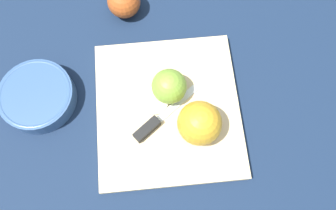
# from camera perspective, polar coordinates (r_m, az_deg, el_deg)

# --- Properties ---
(ground_plane) EXTENTS (4.00, 4.00, 0.00)m
(ground_plane) POSITION_cam_1_polar(r_m,az_deg,el_deg) (0.69, 0.00, -1.07)
(ground_plane) COLOR #14233D
(cutting_board) EXTENTS (0.36, 0.34, 0.02)m
(cutting_board) POSITION_cam_1_polar(r_m,az_deg,el_deg) (0.68, 0.00, -0.81)
(cutting_board) COLOR #D1B789
(cutting_board) RESTS_ON ground_plane
(apple_half_left) EXTENTS (0.09, 0.09, 0.09)m
(apple_half_left) POSITION_cam_1_polar(r_m,az_deg,el_deg) (0.62, 5.54, -3.14)
(apple_half_left) COLOR gold
(apple_half_left) RESTS_ON cutting_board
(apple_half_right) EXTENTS (0.07, 0.07, 0.07)m
(apple_half_right) POSITION_cam_1_polar(r_m,az_deg,el_deg) (0.65, 0.40, 3.25)
(apple_half_right) COLOR olive
(apple_half_right) RESTS_ON cutting_board
(knife) EXTENTS (0.13, 0.13, 0.02)m
(knife) POSITION_cam_1_polar(r_m,az_deg,el_deg) (0.66, -2.75, -3.44)
(knife) COLOR silver
(knife) RESTS_ON cutting_board
(apple_slice) EXTENTS (0.06, 0.06, 0.01)m
(apple_slice) POSITION_cam_1_polar(r_m,az_deg,el_deg) (0.68, -2.46, 0.78)
(apple_slice) COLOR #EFE5C6
(apple_slice) RESTS_ON cutting_board
(apple_whole) EXTENTS (0.08, 0.08, 0.09)m
(apple_whole) POSITION_cam_1_polar(r_m,az_deg,el_deg) (0.78, -7.70, 17.47)
(apple_whole) COLOR #AD4C1E
(apple_whole) RESTS_ON ground_plane
(bowl) EXTENTS (0.15, 0.15, 0.04)m
(bowl) POSITION_cam_1_polar(r_m,az_deg,el_deg) (0.73, -21.80, 1.45)
(bowl) COLOR #33517F
(bowl) RESTS_ON ground_plane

